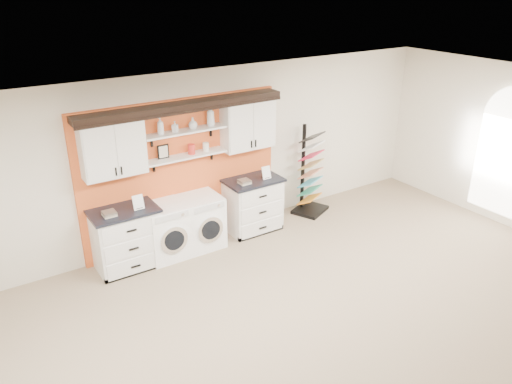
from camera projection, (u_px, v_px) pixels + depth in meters
ceiling at (369, 141)px, 4.32m from camera, size 10.00×10.00×0.00m
wall_back at (181, 160)px, 7.95m from camera, size 10.00×0.00×10.00m
accent_panel at (183, 173)px, 8.01m from camera, size 3.40×0.07×2.40m
upper_cabinet_left at (112, 147)px, 7.04m from camera, size 0.90×0.35×0.84m
upper_cabinet_right at (248, 123)px, 8.16m from camera, size 0.90×0.35×0.84m
shelf_lower at (186, 156)px, 7.75m from camera, size 1.32×0.28×0.03m
shelf_upper at (185, 131)px, 7.59m from camera, size 1.32×0.28×0.03m
crown_molding at (183, 105)px, 7.44m from camera, size 3.30×0.41×0.13m
window_arched at (508, 149)px, 8.50m from camera, size 0.06×1.10×2.25m
picture_frame at (163, 152)px, 7.56m from camera, size 0.18×0.02×0.22m
canister_red at (191, 149)px, 7.76m from camera, size 0.11×0.11×0.16m
canister_cream at (206, 147)px, 7.89m from camera, size 0.10×0.10×0.14m
base_cabinet_left at (126, 239)px, 7.48m from camera, size 0.99×0.66×0.96m
base_cabinet_right at (253, 204)px, 8.61m from camera, size 0.97×0.66×0.95m
washer at (165, 231)px, 7.81m from camera, size 0.63×0.71×0.88m
dryer at (201, 221)px, 8.12m from camera, size 0.62×0.71×0.87m
sample_rack at (310, 185)px, 9.25m from camera, size 0.76×0.71×1.67m
soap_bottle_a at (160, 126)px, 7.34m from camera, size 0.12×0.12×0.26m
soap_bottle_b at (175, 127)px, 7.47m from camera, size 0.11×0.11×0.17m
soap_bottle_c at (193, 123)px, 7.62m from camera, size 0.16×0.16×0.18m
soap_bottle_d at (210, 116)px, 7.74m from camera, size 0.17×0.17×0.32m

